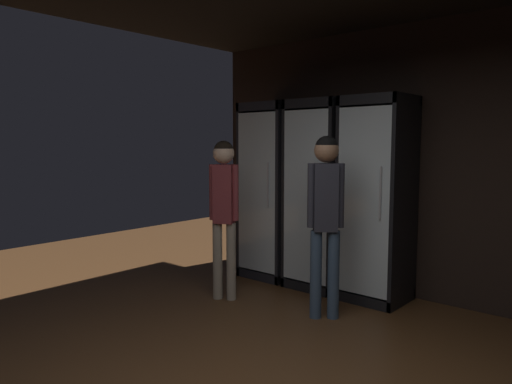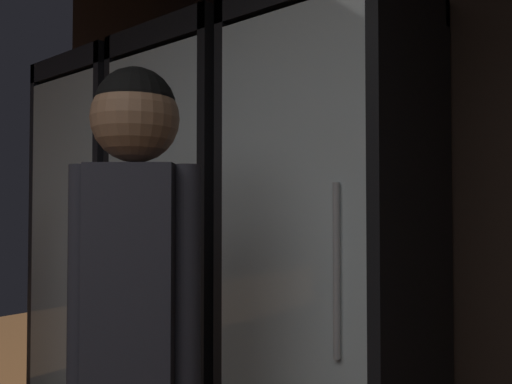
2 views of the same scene
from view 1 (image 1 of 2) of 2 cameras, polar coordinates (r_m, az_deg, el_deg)
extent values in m
cube|color=black|center=(5.02, 23.17, 3.05)|extent=(6.00, 0.06, 2.80)
cube|color=black|center=(5.95, 3.54, 0.33)|extent=(0.63, 0.04, 2.07)
cube|color=black|center=(5.93, -0.31, 0.32)|extent=(0.04, 0.58, 2.07)
cube|color=black|center=(5.56, 4.27, -0.06)|extent=(0.04, 0.58, 2.07)
cube|color=black|center=(5.73, 1.94, 9.97)|extent=(0.63, 0.58, 0.10)
cube|color=black|center=(5.92, 1.87, -9.37)|extent=(0.63, 0.58, 0.10)
cube|color=white|center=(5.93, 3.36, 0.31)|extent=(0.55, 0.02, 1.83)
cube|color=silver|center=(5.53, 0.09, -0.08)|extent=(0.55, 0.02, 1.83)
cylinder|color=#B2B2B7|center=(5.38, 1.44, 0.86)|extent=(0.02, 0.02, 0.50)
cube|color=silver|center=(5.90, 1.88, -8.71)|extent=(0.53, 0.50, 0.02)
cylinder|color=brown|center=(6.00, 0.62, -7.30)|extent=(0.08, 0.08, 0.22)
cylinder|color=brown|center=(5.96, 0.62, -5.82)|extent=(0.02, 0.02, 0.09)
cylinder|color=tan|center=(6.00, 0.62, -7.59)|extent=(0.08, 0.08, 0.06)
cylinder|color=#194723|center=(5.85, 1.69, -7.74)|extent=(0.07, 0.07, 0.20)
cylinder|color=#194723|center=(5.82, 1.69, -6.43)|extent=(0.02, 0.02, 0.07)
cylinder|color=#2D2D33|center=(5.86, 1.69, -7.94)|extent=(0.07, 0.07, 0.07)
cylinder|color=#336B38|center=(5.73, 3.03, -7.94)|extent=(0.07, 0.07, 0.22)
cylinder|color=#336B38|center=(5.70, 3.04, -6.53)|extent=(0.03, 0.03, 0.06)
cylinder|color=tan|center=(5.73, 3.03, -7.91)|extent=(0.08, 0.08, 0.08)
cube|color=silver|center=(5.81, 1.89, -4.37)|extent=(0.53, 0.50, 0.02)
cylinder|color=#194723|center=(5.94, 0.68, -3.02)|extent=(0.06, 0.06, 0.21)
cylinder|color=#194723|center=(5.92, 0.68, -1.66)|extent=(0.02, 0.02, 0.07)
cylinder|color=white|center=(5.95, 0.68, -3.32)|extent=(0.07, 0.07, 0.07)
cylinder|color=black|center=(5.85, 1.48, -3.14)|extent=(0.06, 0.06, 0.21)
cylinder|color=black|center=(5.83, 1.49, -1.69)|extent=(0.02, 0.02, 0.08)
cylinder|color=#2D2D33|center=(5.86, 1.48, -3.38)|extent=(0.06, 0.06, 0.08)
cylinder|color=black|center=(5.75, 2.50, -3.34)|extent=(0.08, 0.08, 0.21)
cylinder|color=black|center=(5.73, 2.51, -2.00)|extent=(0.03, 0.03, 0.06)
cylinder|color=beige|center=(5.75, 2.50, -3.42)|extent=(0.08, 0.08, 0.07)
cylinder|color=brown|center=(5.68, 3.62, -3.36)|extent=(0.06, 0.06, 0.23)
cylinder|color=brown|center=(5.66, 3.63, -1.89)|extent=(0.02, 0.02, 0.07)
cylinder|color=#2D2D33|center=(5.68, 3.62, -3.33)|extent=(0.06, 0.06, 0.06)
cube|color=silver|center=(5.74, 1.91, 0.09)|extent=(0.53, 0.50, 0.02)
cylinder|color=brown|center=(5.81, 0.75, 1.41)|extent=(0.08, 0.08, 0.24)
cylinder|color=brown|center=(5.80, 0.75, 2.90)|extent=(0.03, 0.03, 0.06)
cylinder|color=beige|center=(5.81, 0.75, 1.44)|extent=(0.08, 0.08, 0.10)
cylinder|color=brown|center=(5.66, 3.10, 1.11)|extent=(0.07, 0.07, 0.20)
cylinder|color=brown|center=(5.65, 3.11, 2.54)|extent=(0.03, 0.03, 0.08)
cylinder|color=white|center=(5.65, 3.10, 1.18)|extent=(0.07, 0.07, 0.07)
cube|color=silver|center=(5.72, 1.92, 4.62)|extent=(0.53, 0.50, 0.02)
cylinder|color=gray|center=(5.81, 0.91, 5.67)|extent=(0.07, 0.07, 0.19)
cylinder|color=gray|center=(5.81, 0.91, 7.05)|extent=(0.03, 0.03, 0.09)
cylinder|color=tan|center=(5.81, 0.91, 5.62)|extent=(0.08, 0.08, 0.07)
cylinder|color=black|center=(5.62, 2.97, 5.90)|extent=(0.06, 0.06, 0.24)
cylinder|color=black|center=(5.63, 2.98, 7.46)|extent=(0.02, 0.02, 0.07)
cylinder|color=tan|center=(5.62, 2.97, 5.76)|extent=(0.06, 0.06, 0.09)
cube|color=black|center=(5.57, 9.10, -0.11)|extent=(0.63, 0.04, 2.07)
cube|color=black|center=(5.51, 5.01, -0.12)|extent=(0.04, 0.58, 2.07)
cube|color=black|center=(5.19, 10.30, -0.57)|extent=(0.04, 0.58, 2.07)
cube|color=black|center=(5.33, 7.72, 10.23)|extent=(0.63, 0.58, 0.10)
cube|color=black|center=(5.53, 7.44, -10.51)|extent=(0.63, 0.58, 0.10)
cube|color=white|center=(5.54, 8.93, -0.14)|extent=(0.55, 0.02, 1.83)
cube|color=silver|center=(5.11, 5.85, -0.59)|extent=(0.55, 0.02, 1.83)
cylinder|color=#B2B2B7|center=(4.98, 7.49, 0.40)|extent=(0.02, 0.02, 0.50)
cube|color=silver|center=(5.52, 7.44, -9.81)|extent=(0.53, 0.50, 0.02)
cylinder|color=#9EAD99|center=(5.60, 6.14, -8.39)|extent=(0.06, 0.06, 0.21)
cylinder|color=#9EAD99|center=(5.56, 6.16, -7.04)|extent=(0.02, 0.02, 0.06)
cylinder|color=#B2332D|center=(5.60, 6.14, -8.39)|extent=(0.07, 0.07, 0.06)
cylinder|color=gray|center=(5.51, 7.51, -8.53)|extent=(0.08, 0.08, 0.22)
cylinder|color=gray|center=(5.47, 7.53, -7.02)|extent=(0.03, 0.03, 0.07)
cylinder|color=white|center=(5.52, 7.50, -8.86)|extent=(0.08, 0.08, 0.07)
cylinder|color=brown|center=(5.37, 8.83, -8.89)|extent=(0.06, 0.06, 0.23)
cylinder|color=brown|center=(5.33, 8.86, -7.18)|extent=(0.02, 0.02, 0.09)
cylinder|color=beige|center=(5.37, 8.83, -8.88)|extent=(0.06, 0.06, 0.08)
cube|color=silver|center=(5.38, 7.53, -3.59)|extent=(0.53, 0.50, 0.02)
cylinder|color=black|center=(5.47, 6.12, -2.21)|extent=(0.06, 0.06, 0.21)
cylinder|color=black|center=(5.45, 6.13, -0.59)|extent=(0.02, 0.02, 0.10)
cylinder|color=beige|center=(5.48, 6.11, -2.46)|extent=(0.07, 0.07, 0.07)
cylinder|color=black|center=(5.40, 7.78, -2.20)|extent=(0.06, 0.06, 0.24)
cylinder|color=black|center=(5.38, 7.80, -0.42)|extent=(0.02, 0.02, 0.10)
cylinder|color=#2D2D33|center=(5.40, 7.78, -2.28)|extent=(0.06, 0.06, 0.09)
cylinder|color=black|center=(5.31, 9.32, -2.67)|extent=(0.07, 0.07, 0.18)
cylinder|color=black|center=(5.29, 9.34, -1.25)|extent=(0.02, 0.02, 0.08)
cylinder|color=tan|center=(5.31, 9.32, -2.58)|extent=(0.07, 0.07, 0.06)
cube|color=silver|center=(5.32, 7.62, 2.85)|extent=(0.53, 0.50, 0.02)
cylinder|color=gray|center=(5.40, 6.02, 4.18)|extent=(0.08, 0.08, 0.22)
cylinder|color=gray|center=(5.40, 6.03, 5.83)|extent=(0.03, 0.03, 0.09)
cylinder|color=white|center=(5.40, 6.01, 4.02)|extent=(0.08, 0.08, 0.08)
cylinder|color=gray|center=(5.31, 7.56, 3.96)|extent=(0.07, 0.07, 0.19)
cylinder|color=gray|center=(5.31, 7.59, 5.52)|extent=(0.03, 0.03, 0.10)
cylinder|color=#B2332D|center=(5.31, 7.56, 3.73)|extent=(0.07, 0.07, 0.05)
cylinder|color=#194723|center=(5.21, 9.33, 3.99)|extent=(0.07, 0.07, 0.21)
cylinder|color=#194723|center=(5.21, 9.36, 5.56)|extent=(0.03, 0.03, 0.08)
cylinder|color=tan|center=(5.21, 9.33, 3.88)|extent=(0.07, 0.07, 0.07)
cube|color=black|center=(5.24, 15.41, -0.62)|extent=(0.63, 0.04, 2.07)
cube|color=black|center=(5.14, 11.14, -0.64)|extent=(0.04, 0.58, 2.07)
cube|color=black|center=(4.88, 17.18, -1.14)|extent=(0.04, 0.58, 2.07)
cube|color=black|center=(4.99, 14.37, 10.40)|extent=(0.63, 0.58, 0.10)
cube|color=black|center=(5.21, 13.81, -11.68)|extent=(0.63, 0.58, 0.10)
cube|color=white|center=(5.22, 15.27, -0.64)|extent=(0.55, 0.02, 1.83)
cube|color=silver|center=(4.76, 12.56, -1.18)|extent=(0.55, 0.02, 1.83)
cylinder|color=#B2B2B7|center=(4.64, 14.50, -0.13)|extent=(0.02, 0.02, 0.50)
cube|color=silver|center=(5.19, 13.83, -10.94)|extent=(0.53, 0.50, 0.02)
cylinder|color=gray|center=(5.20, 11.69, -9.52)|extent=(0.07, 0.07, 0.22)
cylinder|color=gray|center=(5.17, 11.72, -8.01)|extent=(0.03, 0.03, 0.07)
cylinder|color=tan|center=(5.21, 11.69, -9.76)|extent=(0.07, 0.07, 0.06)
cylinder|color=#9EAD99|center=(5.17, 13.21, -9.73)|extent=(0.07, 0.07, 0.20)
cylinder|color=#9EAD99|center=(5.14, 13.24, -8.27)|extent=(0.02, 0.02, 0.07)
cylinder|color=tan|center=(5.17, 13.21, -9.75)|extent=(0.07, 0.07, 0.05)
cylinder|color=#194723|center=(5.10, 14.32, -10.09)|extent=(0.07, 0.07, 0.18)
cylinder|color=#194723|center=(5.07, 14.36, -8.75)|extent=(0.03, 0.03, 0.06)
cylinder|color=white|center=(5.10, 14.32, -10.14)|extent=(0.07, 0.07, 0.06)
cylinder|color=#9EAD99|center=(5.04, 15.88, -10.01)|extent=(0.07, 0.07, 0.23)
cylinder|color=#9EAD99|center=(5.01, 15.93, -8.38)|extent=(0.02, 0.02, 0.06)
cylinder|color=tan|center=(5.05, 15.87, -10.15)|extent=(0.07, 0.07, 0.07)
cube|color=silver|center=(5.05, 13.99, -4.35)|extent=(0.53, 0.50, 0.02)
cylinder|color=#194723|center=(5.08, 12.18, -2.79)|extent=(0.06, 0.06, 0.24)
cylinder|color=#194723|center=(5.06, 12.22, -1.08)|extent=(0.02, 0.02, 0.07)
cylinder|color=#B2332D|center=(5.09, 12.18, -2.86)|extent=(0.07, 0.07, 0.09)
cylinder|color=black|center=(5.04, 14.06, -3.21)|extent=(0.06, 0.06, 0.19)
cylinder|color=black|center=(5.02, 14.10, -1.70)|extent=(0.03, 0.03, 0.08)
cylinder|color=white|center=(5.04, 14.06, -3.27)|extent=(0.07, 0.07, 0.05)
cylinder|color=brown|center=(4.92, 15.57, -3.33)|extent=(0.06, 0.06, 0.21)
cylinder|color=brown|center=(4.90, 15.61, -1.62)|extent=(0.02, 0.02, 0.09)
cylinder|color=beige|center=(4.92, 15.57, -3.26)|extent=(0.06, 0.06, 0.06)
cube|color=silver|center=(4.98, 14.17, 2.52)|extent=(0.53, 0.50, 0.02)
cylinder|color=black|center=(5.07, 12.10, 3.85)|extent=(0.06, 0.06, 0.20)
cylinder|color=black|center=(5.06, 12.13, 5.46)|extent=(0.02, 0.02, 0.08)
cylinder|color=beige|center=(5.07, 12.09, 3.53)|extent=(0.06, 0.06, 0.07)
cylinder|color=brown|center=(4.99, 13.52, 4.02)|extent=(0.06, 0.06, 0.24)
cylinder|color=brown|center=(4.99, 13.57, 5.82)|extent=(0.02, 0.02, 0.07)
cylinder|color=#B2332D|center=(4.99, 13.52, 3.87)|extent=(0.07, 0.07, 0.08)
cylinder|color=#336B38|center=(4.98, 15.19, 3.72)|extent=(0.08, 0.08, 0.20)
cylinder|color=#336B38|center=(4.98, 15.23, 5.21)|extent=(0.03, 0.03, 0.06)
cylinder|color=#2D2D33|center=(4.98, 15.19, 3.69)|extent=(0.08, 0.08, 0.08)
cylinder|color=#194723|center=(4.91, 16.48, 3.85)|extent=(0.08, 0.08, 0.23)
cylinder|color=#194723|center=(4.91, 16.53, 5.57)|extent=(0.03, 0.03, 0.06)
cylinder|color=#B2332D|center=(4.91, 16.48, 3.83)|extent=(0.08, 0.08, 0.09)
cylinder|color=#384C66|center=(4.49, 7.09, -9.66)|extent=(0.11, 0.11, 0.81)
cylinder|color=#384C66|center=(4.51, 9.15, -9.63)|extent=(0.11, 0.11, 0.81)
cube|color=#2D2D38|center=(4.36, 8.26, -0.62)|extent=(0.27, 0.26, 0.61)
cylinder|color=#2D2D38|center=(4.35, 6.54, -0.41)|extent=(0.07, 0.07, 0.58)
cylinder|color=#2D2D38|center=(4.38, 9.97, -0.43)|extent=(0.07, 0.07, 0.58)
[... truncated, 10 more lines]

